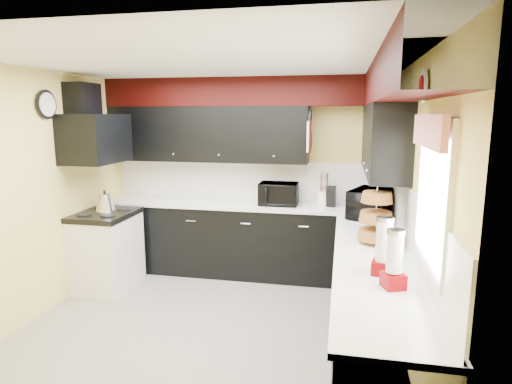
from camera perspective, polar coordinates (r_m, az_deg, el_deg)
ground at (r=4.39m, az=-6.30°, el=-17.59°), size 3.60×3.60×0.00m
wall_back at (r=5.68m, az=-1.03°, el=2.20°), size 3.60×0.06×2.50m
wall_right at (r=3.82m, az=19.99°, el=-2.43°), size 0.06×3.60×2.50m
wall_left at (r=4.83m, az=-27.40°, el=-0.40°), size 0.06×3.60×2.50m
ceiling at (r=3.91m, az=-7.06°, el=16.83°), size 3.60×3.60×0.06m
cab_back at (r=5.56m, az=-1.68°, el=-6.41°), size 3.60×0.60×0.90m
cab_right at (r=3.76m, az=15.20°, el=-15.28°), size 0.60×3.00×0.90m
counter_back at (r=5.45m, az=-1.70°, el=-1.68°), size 3.62×0.64×0.04m
counter_right at (r=3.58m, az=15.56°, el=-8.48°), size 0.64×3.02×0.04m
splash_back at (r=5.68m, az=-1.05°, el=1.59°), size 3.60×0.02×0.50m
splash_right at (r=3.83m, az=19.78°, el=-3.30°), size 0.02×3.60×0.50m
upper_back at (r=5.59m, az=-6.50°, el=7.67°), size 2.60×0.35×0.70m
upper_right at (r=4.61m, az=16.64°, el=6.77°), size 0.35×1.80×0.70m
soffit_back at (r=5.45m, az=-1.49°, el=13.19°), size 3.60×0.36×0.35m
soffit_right at (r=3.54m, az=18.55°, el=14.23°), size 0.36×3.24×0.35m
stove at (r=5.45m, az=-19.25°, el=-7.59°), size 0.60×0.75×0.86m
cooktop at (r=5.33m, az=-19.54°, el=-2.87°), size 0.62×0.77×0.06m
hood at (r=5.24m, az=-20.60°, el=6.69°), size 0.50×0.78×0.55m
hood_duct at (r=5.30m, az=-22.10°, el=11.18°), size 0.24×0.40×0.40m
window at (r=2.89m, az=22.61°, el=-0.47°), size 0.03×0.86×0.96m
valance at (r=2.84m, az=22.07°, el=7.53°), size 0.04×0.88×0.20m
pan_top at (r=5.25m, az=7.23°, el=9.67°), size 0.03×0.22×0.40m
pan_mid at (r=5.13m, az=7.06°, el=6.87°), size 0.03×0.28×0.46m
pan_low at (r=5.39m, az=7.27°, el=6.71°), size 0.03×0.24×0.42m
cut_board at (r=5.01m, az=7.07°, el=7.36°), size 0.03×0.26×0.35m
baskets at (r=3.85m, az=15.69°, el=-3.15°), size 0.27×0.27×0.50m
clock at (r=4.94m, az=-26.17°, el=10.42°), size 0.03×0.30×0.30m
deco_plate at (r=3.39m, az=21.40°, el=12.99°), size 0.03×0.24×0.24m
toaster_oven at (r=5.32m, az=3.02°, el=-0.25°), size 0.48×0.40×0.27m
microwave at (r=4.82m, az=15.11°, el=-1.49°), size 0.56×0.66×0.31m
utensil_crock at (r=5.34m, az=9.03°, el=-0.85°), size 0.21×0.21×0.18m
knife_block at (r=5.29m, az=9.99°, el=-0.65°), size 0.12×0.16×0.24m
kettle at (r=5.38m, az=-19.47°, el=-1.31°), size 0.27×0.27×0.20m
dispenser_a at (r=3.14m, az=16.67°, el=-7.15°), size 0.17×0.17×0.39m
dispenser_b at (r=2.92m, az=17.96°, el=-8.84°), size 0.17×0.17×0.36m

